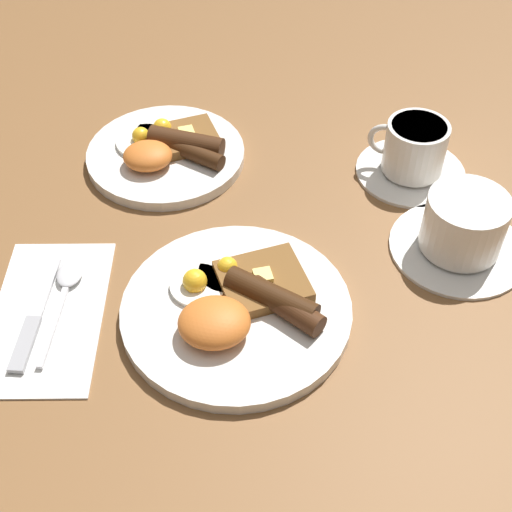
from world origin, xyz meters
name	(u,v)px	position (x,y,z in m)	size (l,w,h in m)	color
ground_plane	(239,315)	(0.00, 0.00, 0.00)	(3.00, 3.00, 0.00)	brown
breakfast_plate_near	(241,307)	(0.00, 0.00, 0.01)	(0.26, 0.26, 0.05)	silver
breakfast_plate_far	(169,151)	(-0.09, 0.28, 0.01)	(0.22, 0.22, 0.04)	silver
teacup_near	(465,228)	(0.27, 0.09, 0.03)	(0.16, 0.16, 0.08)	silver
teacup_far	(415,153)	(0.24, 0.24, 0.03)	(0.15, 0.15, 0.08)	silver
napkin	(50,314)	(-0.21, 0.01, 0.00)	(0.12, 0.22, 0.01)	white
knife	(36,318)	(-0.22, 0.00, 0.01)	(0.03, 0.16, 0.01)	silver
spoon	(69,285)	(-0.19, 0.05, 0.01)	(0.04, 0.15, 0.01)	silver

